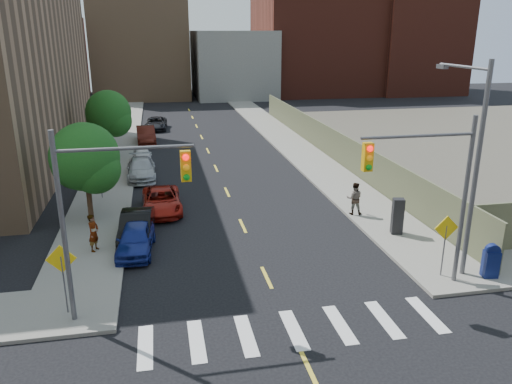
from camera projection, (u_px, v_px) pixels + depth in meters
name	position (u px, v px, depth m)	size (l,w,h in m)	color
sidewalk_nw	(123.00, 132.00, 50.99)	(3.50, 73.00, 0.15)	gray
sidewalk_ne	(270.00, 127.00, 53.86)	(3.50, 73.00, 0.15)	gray
fence_north	(328.00, 142.00, 41.24)	(0.12, 44.00, 2.50)	#666748
gravel_lot	(507.00, 142.00, 46.89)	(36.00, 42.00, 0.06)	#595447
bg_bldg_west	(30.00, 59.00, 73.12)	(14.00, 18.00, 12.00)	#592319
bg_bldg_midwest	(141.00, 48.00, 77.49)	(14.00, 16.00, 15.00)	#8C6B4C
bg_bldg_center	(232.00, 64.00, 78.98)	(12.00, 16.00, 10.00)	gray
bg_bldg_east	(314.00, 43.00, 82.51)	(18.00, 18.00, 16.00)	#592319
bg_bldg_fareast	(409.00, 37.00, 83.30)	(14.00, 16.00, 18.00)	#592319
smokestack	(435.00, 5.00, 82.50)	(1.80, 1.80, 28.00)	#8C6B4C
signal_nw	(107.00, 201.00, 16.82)	(4.59, 0.30, 7.00)	#59595E
signal_ne	(432.00, 181.00, 19.03)	(4.59, 0.30, 7.00)	#59595E
streetlight_ne	(472.00, 155.00, 20.07)	(0.25, 3.70, 9.00)	#59595E
warn_sign_nw	(62.00, 267.00, 17.73)	(1.06, 0.06, 2.83)	#59595E
warn_sign_ne	(446.00, 235.00, 20.51)	(1.06, 0.06, 2.83)	#59595E
warn_sign_midwest	(100.00, 169.00, 30.33)	(1.06, 0.06, 2.83)	#59595E
tree_west_near	(85.00, 161.00, 26.14)	(3.66, 3.64, 5.52)	#332114
tree_west_far	(109.00, 116.00, 40.14)	(3.66, 3.64, 5.52)	#332114
parked_car_blue	(136.00, 239.00, 23.41)	(1.60, 3.98, 1.36)	navy
parked_car_black	(136.00, 227.00, 24.78)	(1.50, 4.32, 1.42)	black
parked_car_red	(162.00, 201.00, 28.76)	(2.18, 4.72, 1.31)	#9F190F
parked_car_silver	(141.00, 169.00, 35.18)	(1.97, 4.84, 1.40)	#ACB0B4
parked_car_white	(142.00, 156.00, 39.04)	(1.45, 3.61, 1.23)	white
parked_car_maroon	(146.00, 135.00, 46.34)	(1.63, 4.68, 1.54)	#46150E
parked_car_grey	(156.00, 123.00, 52.82)	(2.11, 4.58, 1.27)	black
mailbox	(491.00, 261.00, 20.74)	(0.67, 0.55, 1.48)	#0E1A55
payphone	(397.00, 216.00, 25.16)	(0.55, 0.45, 1.85)	black
pedestrian_west	(93.00, 233.00, 23.18)	(0.65, 0.43, 1.79)	gray
pedestrian_east	(354.00, 198.00, 27.83)	(0.89, 0.70, 1.84)	gray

